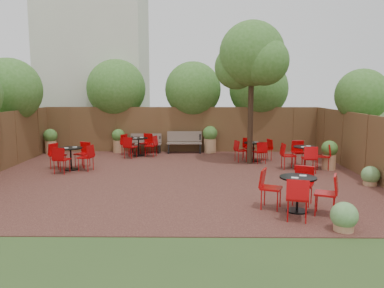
{
  "coord_description": "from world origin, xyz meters",
  "views": [
    {
      "loc": [
        0.66,
        -11.9,
        2.78
      ],
      "look_at": [
        0.52,
        0.5,
        1.0
      ],
      "focal_mm": 35.81,
      "sensor_mm": 36.0,
      "label": 1
    }
  ],
  "objects": [
    {
      "name": "ground",
      "position": [
        0.0,
        0.0,
        0.0
      ],
      "size": [
        80.0,
        80.0,
        0.0
      ],
      "primitive_type": "plane",
      "color": "#354F23",
      "rests_on": "ground"
    },
    {
      "name": "courtyard_paving",
      "position": [
        0.0,
        0.0,
        0.01
      ],
      "size": [
        12.0,
        10.0,
        0.02
      ],
      "primitive_type": "cube",
      "color": "#3C1D18",
      "rests_on": "ground"
    },
    {
      "name": "fence_back",
      "position": [
        0.0,
        5.0,
        1.0
      ],
      "size": [
        12.0,
        0.08,
        2.0
      ],
      "primitive_type": "cube",
      "color": "brown",
      "rests_on": "ground"
    },
    {
      "name": "fence_right",
      "position": [
        6.0,
        0.0,
        1.0
      ],
      "size": [
        0.08,
        10.0,
        2.0
      ],
      "primitive_type": "cube",
      "color": "brown",
      "rests_on": "ground"
    },
    {
      "name": "neighbour_building",
      "position": [
        -4.5,
        8.0,
        4.0
      ],
      "size": [
        5.0,
        4.0,
        8.0
      ],
      "primitive_type": "cube",
      "color": "beige",
      "rests_on": "ground"
    },
    {
      "name": "overhang_foliage",
      "position": [
        -2.07,
        3.17,
        2.75
      ],
      "size": [
        15.54,
        10.94,
        2.68
      ],
      "color": "#396B22",
      "rests_on": "ground"
    },
    {
      "name": "courtyard_tree",
      "position": [
        2.65,
        2.26,
        3.88
      ],
      "size": [
        2.58,
        2.48,
        5.21
      ],
      "rotation": [
        0.0,
        0.0,
        -0.36
      ],
      "color": "black",
      "rests_on": "courtyard_paving"
    },
    {
      "name": "park_bench_left",
      "position": [
        -1.55,
        4.62,
        0.45
      ],
      "size": [
        1.36,
        0.45,
        0.84
      ],
      "rotation": [
        0.0,
        0.0,
        0.01
      ],
      "color": "brown",
      "rests_on": "courtyard_paving"
    },
    {
      "name": "park_bench_right",
      "position": [
        0.14,
        4.63,
        0.5
      ],
      "size": [
        1.53,
        0.54,
        0.93
      ],
      "rotation": [
        0.0,
        0.0,
        0.04
      ],
      "color": "brown",
      "rests_on": "courtyard_paving"
    },
    {
      "name": "bistro_tables",
      "position": [
        1.03,
        0.84,
        0.47
      ],
      "size": [
        9.74,
        8.92,
        0.93
      ],
      "color": "black",
      "rests_on": "courtyard_paving"
    },
    {
      "name": "planters",
      "position": [
        -0.53,
        3.88,
        0.6
      ],
      "size": [
        11.44,
        4.11,
        1.17
      ],
      "color": "#AD7E56",
      "rests_on": "courtyard_paving"
    },
    {
      "name": "low_shrubs",
      "position": [
        4.88,
        -3.11,
        0.3
      ],
      "size": [
        2.66,
        4.15,
        0.59
      ],
      "color": "#AD7E56",
      "rests_on": "courtyard_paving"
    }
  ]
}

